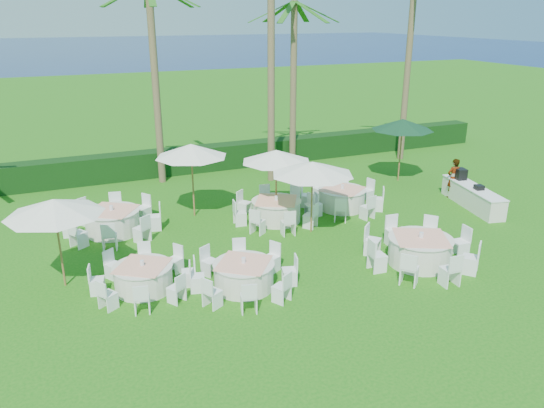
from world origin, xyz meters
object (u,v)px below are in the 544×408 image
(umbrella_green, at_px, (403,125))
(buffet_table, at_px, (472,196))
(banquet_table_c, at_px, (420,250))
(umbrella_d, at_px, (276,156))
(staff_person, at_px, (453,178))
(banquet_table_a, at_px, (143,277))
(umbrella_c, at_px, (191,151))
(banquet_table_b, at_px, (244,274))
(umbrella_a, at_px, (54,207))
(umbrella_b, at_px, (313,168))
(banquet_table_f, at_px, (342,198))
(banquet_table_e, at_px, (276,210))
(banquet_table_d, at_px, (113,221))

(umbrella_green, xyz_separation_m, buffet_table, (0.60, -4.07, -2.17))
(banquet_table_c, xyz_separation_m, umbrella_d, (-2.43, 5.52, 1.90))
(staff_person, bearing_deg, banquet_table_a, 13.89)
(umbrella_c, bearing_deg, banquet_table_b, -92.00)
(banquet_table_b, bearing_deg, buffet_table, 14.18)
(banquet_table_a, relative_size, banquet_table_b, 0.96)
(umbrella_d, distance_m, umbrella_green, 7.30)
(banquet_table_c, bearing_deg, banquet_table_b, 172.96)
(banquet_table_b, relative_size, umbrella_c, 1.08)
(banquet_table_c, relative_size, umbrella_d, 1.32)
(banquet_table_c, distance_m, staff_person, 6.99)
(umbrella_a, relative_size, umbrella_b, 0.92)
(umbrella_green, bearing_deg, banquet_table_f, -152.69)
(banquet_table_c, height_order, banquet_table_e, banquet_table_c)
(banquet_table_e, xyz_separation_m, banquet_table_f, (2.93, 0.21, 0.00))
(banquet_table_f, xyz_separation_m, umbrella_c, (-5.60, 1.51, 2.13))
(umbrella_c, height_order, umbrella_d, umbrella_c)
(banquet_table_c, relative_size, banquet_table_e, 1.06)
(umbrella_c, xyz_separation_m, umbrella_green, (9.92, 0.71, 0.06))
(banquet_table_b, height_order, umbrella_green, umbrella_green)
(umbrella_a, distance_m, umbrella_d, 8.23)
(banquet_table_d, distance_m, umbrella_a, 4.35)
(staff_person, bearing_deg, banquet_table_c, 42.87)
(umbrella_green, bearing_deg, staff_person, -77.14)
(umbrella_b, bearing_deg, staff_person, 8.25)
(banquet_table_d, bearing_deg, umbrella_c, 9.29)
(buffet_table, bearing_deg, banquet_table_c, -146.84)
(banquet_table_f, relative_size, staff_person, 1.94)
(staff_person, bearing_deg, banquet_table_f, -5.66)
(banquet_table_b, distance_m, banquet_table_d, 6.26)
(umbrella_d, relative_size, buffet_table, 0.71)
(banquet_table_a, height_order, umbrella_d, umbrella_d)
(buffet_table, bearing_deg, banquet_table_f, 159.42)
(banquet_table_b, xyz_separation_m, buffet_table, (10.72, 2.71, 0.05))
(banquet_table_f, distance_m, umbrella_a, 10.93)
(umbrella_d, distance_m, buffet_table, 8.14)
(umbrella_c, height_order, buffet_table, umbrella_c)
(banquet_table_c, distance_m, banquet_table_e, 5.68)
(banquet_table_b, bearing_deg, umbrella_d, 57.36)
(banquet_table_b, relative_size, buffet_table, 0.82)
(banquet_table_f, relative_size, umbrella_green, 1.13)
(banquet_table_e, bearing_deg, umbrella_b, -64.30)
(banquet_table_f, height_order, umbrella_d, umbrella_d)
(buffet_table, bearing_deg, umbrella_d, 164.41)
(banquet_table_d, bearing_deg, banquet_table_e, -11.97)
(buffet_table, bearing_deg, umbrella_c, 162.29)
(banquet_table_b, xyz_separation_m, banquet_table_f, (5.81, 4.55, 0.03))
(banquet_table_c, xyz_separation_m, umbrella_green, (4.59, 7.46, 2.17))
(banquet_table_c, xyz_separation_m, banquet_table_e, (-2.65, 5.02, -0.03))
(banquet_table_d, bearing_deg, umbrella_d, -6.93)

